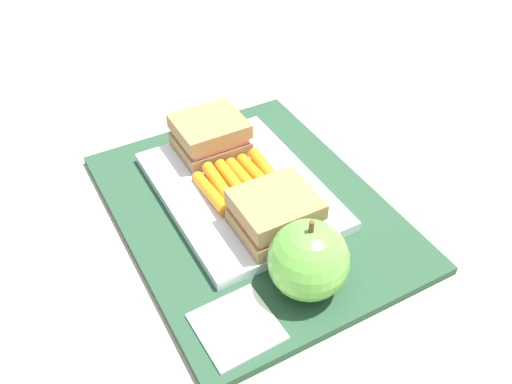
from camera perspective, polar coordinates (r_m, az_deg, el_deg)
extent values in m
plane|color=#B7AD99|center=(0.63, -0.55, -2.18)|extent=(2.40, 2.40, 0.00)
cube|color=#284C33|center=(0.63, -0.55, -1.86)|extent=(0.36, 0.28, 0.01)
cube|color=white|center=(0.64, -1.63, 0.22)|extent=(0.23, 0.17, 0.01)
cube|color=#9E7A4C|center=(0.68, -4.71, 4.96)|extent=(0.07, 0.08, 0.02)
cube|color=pink|center=(0.67, -4.77, 5.85)|extent=(0.07, 0.07, 0.01)
cube|color=#9E7A4C|center=(0.67, -4.83, 6.75)|extent=(0.07, 0.08, 0.02)
cube|color=#9E7A4C|center=(0.58, 1.95, -3.16)|extent=(0.07, 0.08, 0.02)
cube|color=pink|center=(0.57, 1.98, -2.23)|extent=(0.07, 0.07, 0.01)
cube|color=#9E7A4C|center=(0.56, 2.01, -1.27)|extent=(0.07, 0.08, 0.02)
cylinder|color=orange|center=(0.62, -4.68, -0.07)|extent=(0.08, 0.01, 0.02)
cylinder|color=orange|center=(0.62, -3.60, 0.54)|extent=(0.08, 0.01, 0.02)
cylinder|color=orange|center=(0.63, -2.27, 0.94)|extent=(0.08, 0.01, 0.02)
cylinder|color=orange|center=(0.63, -1.13, 1.29)|extent=(0.08, 0.01, 0.02)
cylinder|color=orange|center=(0.64, 0.03, 1.80)|extent=(0.08, 0.01, 0.02)
cylinder|color=orange|center=(0.64, 1.29, 2.03)|extent=(0.08, 0.01, 0.02)
sphere|color=#66B742|center=(0.52, 5.40, -6.99)|extent=(0.08, 0.08, 0.08)
cylinder|color=brown|center=(0.49, 5.72, -3.60)|extent=(0.01, 0.01, 0.01)
cube|color=white|center=(0.52, -2.02, -13.66)|extent=(0.07, 0.07, 0.00)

